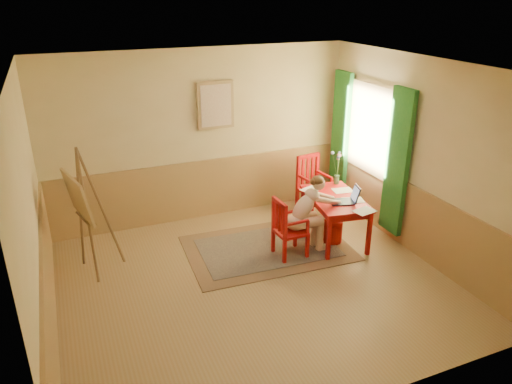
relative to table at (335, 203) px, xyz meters
name	(u,v)px	position (x,y,z in m)	size (l,w,h in m)	color
room	(255,185)	(-1.58, -0.63, 0.77)	(5.04, 4.54, 2.84)	#A38356
wainscot	(233,224)	(-1.58, 0.17, -0.13)	(5.00, 4.50, 1.00)	tan
window	(368,142)	(0.84, 0.47, 0.71)	(0.12, 2.01, 2.20)	white
wall_portrait	(216,105)	(-1.33, 1.58, 1.27)	(0.60, 0.05, 0.76)	tan
rug	(268,248)	(-1.05, 0.13, -0.62)	(2.48, 1.73, 0.02)	#8C7251
table	(335,203)	(0.00, 0.00, 0.00)	(0.89, 1.29, 0.72)	red
chair_left	(288,228)	(-0.88, -0.17, -0.18)	(0.43, 0.42, 0.91)	red
chair_back	(313,185)	(0.18, 1.00, -0.12)	(0.51, 0.53, 1.02)	red
figure	(308,211)	(-0.55, -0.15, 0.02)	(0.87, 0.38, 1.17)	beige
laptop	(346,199)	(0.05, -0.22, 0.14)	(0.46, 0.35, 0.25)	#1E2338
papers	(342,197)	(0.08, -0.05, 0.09)	(0.78, 1.28, 0.00)	white
vase	(337,169)	(0.30, 0.48, 0.33)	(0.19, 0.26, 0.53)	#3F724C
wastebasket	(332,232)	(-0.05, -0.05, -0.47)	(0.31, 0.31, 0.33)	#B8120D
easel	(81,202)	(-3.55, 0.47, 0.43)	(0.68, 0.80, 1.80)	brown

